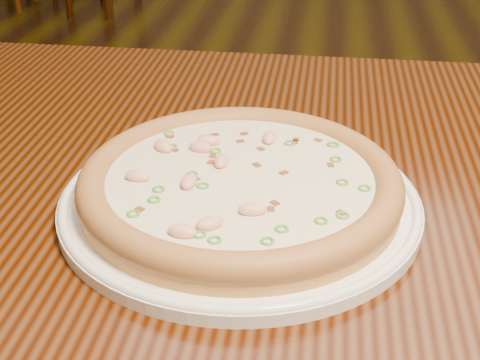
# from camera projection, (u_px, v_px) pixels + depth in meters

# --- Properties ---
(hero_table) EXTENTS (1.20, 0.80, 0.75)m
(hero_table) POSITION_uv_depth(u_px,v_px,m) (358.00, 270.00, 0.71)
(hero_table) COLOR black
(hero_table) RESTS_ON ground
(plate) EXTENTS (0.34, 0.34, 0.02)m
(plate) POSITION_uv_depth(u_px,v_px,m) (240.00, 200.00, 0.63)
(plate) COLOR white
(plate) RESTS_ON hero_table
(pizza) EXTENTS (0.30, 0.30, 0.03)m
(pizza) POSITION_uv_depth(u_px,v_px,m) (240.00, 183.00, 0.62)
(pizza) COLOR #C18948
(pizza) RESTS_ON plate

